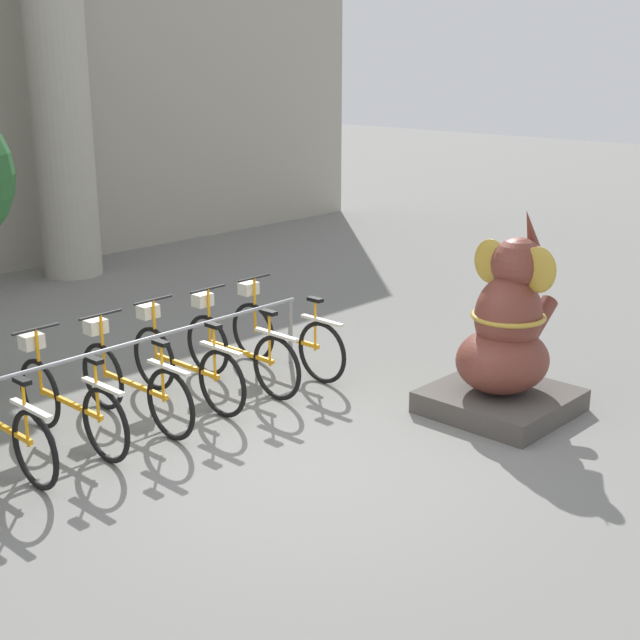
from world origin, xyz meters
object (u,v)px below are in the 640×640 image
object	(u,v)px
bicycle_3	(133,383)
bicycle_4	(184,364)
bicycle_2	(68,401)
elephant_statue	(506,345)
bicycle_5	(238,350)
bicycle_6	(284,336)

from	to	relation	value
bicycle_3	bicycle_4	size ratio (longest dim) A/B	1.00
bicycle_3	bicycle_4	world-z (taller)	same
bicycle_2	elephant_statue	bearing A→B (deg)	-35.99
bicycle_3	bicycle_5	xyz separation A→B (m)	(1.37, 0.00, 0.00)
bicycle_3	elephant_statue	world-z (taller)	elephant_statue
bicycle_3	elephant_statue	distance (m)	3.67
bicycle_6	bicycle_5	bearing A→B (deg)	-179.93
bicycle_6	bicycle_2	bearing A→B (deg)	179.49
bicycle_3	bicycle_5	world-z (taller)	same
elephant_statue	bicycle_6	bearing A→B (deg)	105.34
bicycle_5	bicycle_6	distance (m)	0.68
bicycle_4	bicycle_5	size ratio (longest dim) A/B	1.00
bicycle_4	bicycle_6	size ratio (longest dim) A/B	1.00
bicycle_5	bicycle_6	size ratio (longest dim) A/B	1.00
bicycle_3	bicycle_6	distance (m)	2.05
bicycle_2	bicycle_3	size ratio (longest dim) A/B	1.00
bicycle_5	elephant_statue	size ratio (longest dim) A/B	0.88
bicycle_6	elephant_statue	xyz separation A→B (m)	(0.67, -2.45, 0.28)
bicycle_3	elephant_statue	size ratio (longest dim) A/B	0.88
elephant_statue	bicycle_2	bearing A→B (deg)	144.01
bicycle_3	bicycle_5	size ratio (longest dim) A/B	1.00
bicycle_2	bicycle_5	distance (m)	2.05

